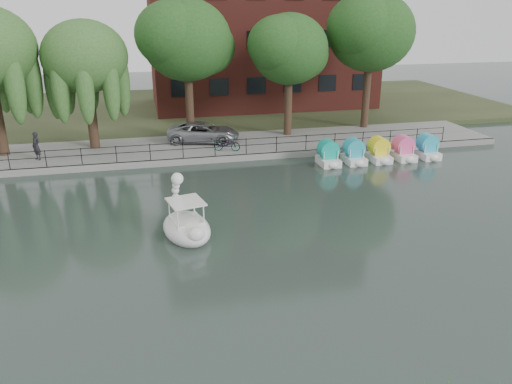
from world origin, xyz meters
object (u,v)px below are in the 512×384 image
object	(u,v)px
minivan	(203,131)
pedestrian	(36,144)
swan_boat	(186,223)
bicycle	(227,143)

from	to	relation	value
minivan	pedestrian	xyz separation A→B (m)	(-10.46, -1.89, 0.21)
pedestrian	swan_boat	size ratio (longest dim) A/B	0.59
minivan	pedestrian	distance (m)	10.64
bicycle	pedestrian	distance (m)	11.67
bicycle	pedestrian	size ratio (longest dim) A/B	0.87
swan_boat	bicycle	bearing A→B (deg)	59.09
minivan	swan_boat	world-z (taller)	swan_boat
minivan	pedestrian	bearing A→B (deg)	114.58
pedestrian	swan_boat	bearing A→B (deg)	-10.99
bicycle	swan_boat	world-z (taller)	swan_boat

